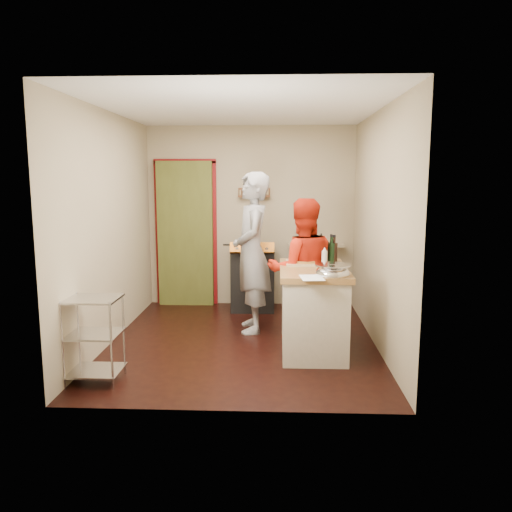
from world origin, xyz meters
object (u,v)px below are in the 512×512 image
Objects in this scene: person_stripe at (252,253)px; person_red at (302,271)px; stove at (253,278)px; island at (313,306)px; wire_shelving at (94,335)px.

person_red is at bearing 51.73° from person_stripe.
person_stripe is at bearing -87.92° from stove.
island is at bearing 102.33° from person_red.
person_stripe reaches higher than wire_shelving.
wire_shelving is 0.41× the size of person_stripe.
island is at bearing 38.97° from person_stripe.
island reaches higher than stove.
stove is at bearing 113.83° from island.
island is 0.47m from person_red.
island is 0.81× the size of person_red.
person_red is (0.59, -0.35, -0.15)m from person_stripe.
stove is at bearing 63.15° from wire_shelving.
person_stripe is (-0.70, 0.66, 0.48)m from island.
island is (2.06, 0.96, 0.04)m from wire_shelving.
stove is 1.82m from island.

